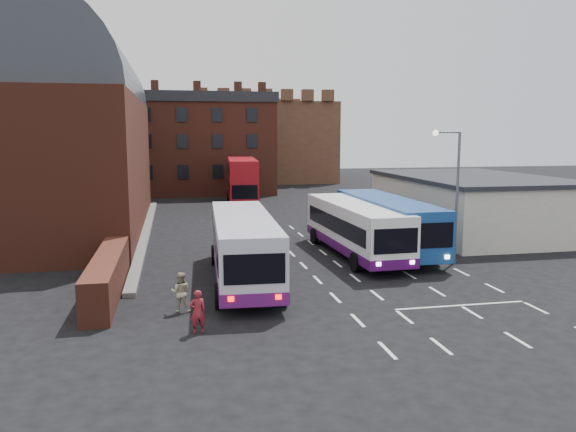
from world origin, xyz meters
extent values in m
plane|color=black|center=(0.00, 0.00, 0.00)|extent=(180.00, 180.00, 0.00)
cube|color=#602B1E|center=(-15.50, 21.00, 5.00)|extent=(12.00, 28.00, 10.00)
cylinder|color=#1E2328|center=(-15.50, 21.00, 10.00)|extent=(12.00, 26.00, 12.00)
cube|color=#602B1E|center=(-10.20, 2.00, 0.90)|extent=(1.20, 10.00, 1.80)
cube|color=beige|center=(15.00, 14.00, 2.00)|extent=(10.00, 16.00, 4.00)
cube|color=#282B30|center=(15.00, 14.00, 4.10)|extent=(10.40, 16.40, 0.30)
cube|color=brown|center=(-6.00, 46.00, 5.50)|extent=(22.00, 10.00, 11.00)
cube|color=brown|center=(6.00, 66.00, 6.00)|extent=(22.00, 22.00, 12.00)
cube|color=silver|center=(-3.73, 2.92, 1.95)|extent=(3.38, 12.37, 2.78)
cube|color=black|center=(-3.73, 2.92, 2.12)|extent=(3.38, 11.17, 1.00)
cylinder|color=black|center=(-4.93, 6.88, 0.56)|extent=(0.37, 1.13, 1.11)
cylinder|color=black|center=(-5.33, -1.35, 0.56)|extent=(0.37, 1.13, 1.11)
cylinder|color=black|center=(-2.15, 6.74, 0.56)|extent=(0.37, 1.13, 1.11)
cylinder|color=black|center=(-2.55, -1.48, 0.56)|extent=(0.37, 1.13, 1.11)
cube|color=white|center=(3.62, 7.42, 1.88)|extent=(3.08, 11.91, 2.69)
cube|color=black|center=(3.62, 7.42, 2.04)|extent=(3.10, 10.72, 0.97)
cylinder|color=black|center=(5.09, 3.70, 0.54)|extent=(0.34, 1.08, 1.08)
cylinder|color=black|center=(4.82, 11.65, 0.54)|extent=(0.34, 1.08, 1.08)
cylinder|color=black|center=(2.40, 3.61, 0.54)|extent=(0.34, 1.08, 1.08)
cylinder|color=black|center=(2.14, 11.56, 0.54)|extent=(0.34, 1.08, 1.08)
cube|color=navy|center=(6.00, 8.30, 1.96)|extent=(2.86, 12.34, 2.80)
cube|color=black|center=(6.00, 8.30, 2.13)|extent=(2.91, 11.14, 1.01)
cylinder|color=black|center=(7.42, 4.38, 0.56)|extent=(0.32, 1.12, 1.12)
cylinder|color=black|center=(7.38, 12.67, 0.56)|extent=(0.32, 1.12, 1.12)
cylinder|color=black|center=(4.62, 4.37, 0.56)|extent=(0.32, 1.12, 1.12)
cylinder|color=black|center=(4.58, 12.66, 0.56)|extent=(0.32, 1.12, 1.12)
cube|color=#A40F18|center=(-0.13, 33.35, 2.68)|extent=(3.67, 12.21, 4.27)
cube|color=black|center=(-0.13, 33.35, 2.08)|extent=(3.64, 11.02, 0.98)
cylinder|color=black|center=(0.93, 29.42, 0.55)|extent=(0.39, 1.11, 1.09)
cylinder|color=black|center=(1.57, 37.49, 0.55)|extent=(0.39, 1.11, 1.09)
cylinder|color=black|center=(-1.79, 29.64, 0.55)|extent=(0.39, 1.11, 1.09)
cylinder|color=black|center=(-1.16, 37.71, 0.55)|extent=(0.39, 1.11, 1.09)
cylinder|color=#585A5D|center=(8.60, 4.35, 3.74)|extent=(0.15, 0.15, 7.48)
cylinder|color=#585A5D|center=(8.00, 4.61, 7.48)|extent=(1.24, 0.61, 0.09)
sphere|color=#FFF2CC|center=(7.40, 4.87, 7.43)|extent=(0.34, 0.34, 0.34)
imported|color=maroon|center=(-6.32, -4.16, 0.83)|extent=(0.67, 0.51, 1.66)
imported|color=#B4AD8D|center=(-6.90, -1.46, 0.85)|extent=(0.94, 0.80, 1.70)
camera|label=1|loc=(-7.03, -24.58, 7.42)|focal=35.00mm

